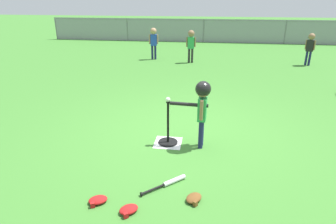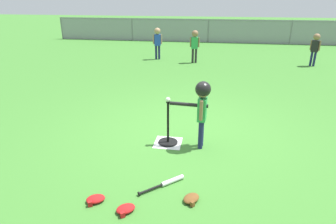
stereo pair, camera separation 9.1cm
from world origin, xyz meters
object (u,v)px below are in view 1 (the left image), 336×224
baseball_on_tee (168,99)px  batting_tee (168,136)px  glove_tossed_aside (129,210)px  batter_child (202,101)px  fielder_near_left (310,45)px  fielder_deep_right (154,39)px  spare_bat_silver (170,182)px  glove_near_bats (98,200)px  glove_by_plate (194,198)px  fielder_deep_left (191,42)px

baseball_on_tee → batting_tee: bearing=0.0°
batting_tee → glove_tossed_aside: size_ratio=2.66×
glove_tossed_aside → batter_child: bearing=66.2°
batting_tee → fielder_near_left: (3.97, 6.33, 0.58)m
batting_tee → fielder_deep_right: 6.79m
batter_child → fielder_deep_right: fielder_deep_right is taller
fielder_near_left → spare_bat_silver: size_ratio=2.06×
fielder_near_left → glove_tossed_aside: bearing=-117.5°
batting_tee → glove_tossed_aside: 1.72m
fielder_near_left → spare_bat_silver: fielder_near_left is taller
glove_tossed_aside → baseball_on_tee: bearing=83.1°
batter_child → glove_near_bats: batter_child is taller
spare_bat_silver → glove_near_bats: size_ratio=1.97×
batting_tee → glove_by_plate: bearing=-70.1°
baseball_on_tee → batter_child: batter_child is taller
baseball_on_tee → spare_bat_silver: 1.35m
glove_near_bats → glove_tossed_aside: 0.42m
batting_tee → spare_bat_silver: size_ratio=1.37×
fielder_deep_left → glove_tossed_aside: bearing=-91.0°
glove_by_plate → glove_near_bats: same height
glove_near_bats → glove_tossed_aside: size_ratio=0.99×
fielder_deep_left → batter_child: bearing=-84.6°
batter_child → baseball_on_tee: bearing=175.5°
spare_bat_silver → baseball_on_tee: bearing=99.3°
batting_tee → glove_by_plate: size_ratio=2.66×
batting_tee → glove_near_bats: size_ratio=2.70×
glove_by_plate → fielder_near_left: bearing=65.9°
glove_by_plate → spare_bat_silver: bearing=139.1°
batting_tee → fielder_near_left: bearing=57.9°
fielder_deep_right → glove_near_bats: (0.87, -8.19, -0.71)m
batter_child → fielder_near_left: same height
fielder_near_left → glove_near_bats: fielder_near_left is taller
baseball_on_tee → glove_near_bats: bearing=-110.9°
batting_tee → baseball_on_tee: (0.00, 0.00, 0.64)m
fielder_deep_left → glove_near_bats: (-0.55, -7.80, -0.70)m
baseball_on_tee → glove_by_plate: (0.51, -1.40, -0.72)m
batting_tee → glove_by_plate: (0.51, -1.40, -0.08)m
baseball_on_tee → fielder_near_left: fielder_near_left is taller
fielder_deep_left → glove_tossed_aside: (-0.14, -7.90, -0.70)m
baseball_on_tee → glove_tossed_aside: size_ratio=0.27×
fielder_deep_left → glove_by_plate: size_ratio=4.19×
glove_near_bats → batter_child: bearing=53.8°
batter_child → fielder_near_left: 7.24m
glove_near_bats → fielder_deep_left: bearing=86.0°
fielder_deep_left → fielder_near_left: bearing=1.9°
fielder_deep_right → fielder_near_left: size_ratio=1.06×
batting_tee → baseball_on_tee: bearing=0.0°
fielder_deep_right → glove_by_plate: (1.98, -8.00, -0.71)m
batting_tee → fielder_deep_right: (-1.47, 6.59, 0.63)m
fielder_near_left → glove_tossed_aside: 9.08m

